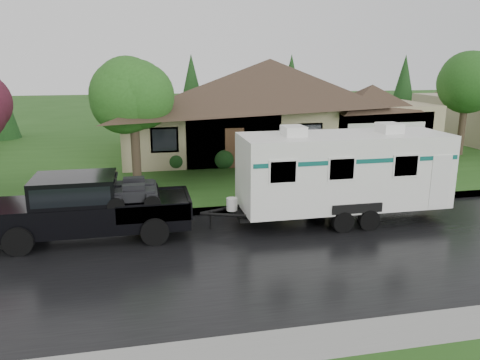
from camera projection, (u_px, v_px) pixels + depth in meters
name	position (u px, v px, depth m)	size (l,w,h in m)	color
ground	(319.00, 226.00, 16.42)	(140.00, 140.00, 0.00)	#255019
road	(343.00, 247.00, 14.52)	(140.00, 8.00, 0.01)	black
curb	(298.00, 205.00, 18.54)	(140.00, 0.50, 0.15)	gray
lawn	(235.00, 148.00, 30.62)	(140.00, 26.00, 0.15)	#255019
house_main	(275.00, 94.00, 29.11)	(19.44, 10.80, 6.90)	tan
tree_left_green	(133.00, 96.00, 20.14)	(3.49, 3.49, 5.77)	#382B1E
tree_right_green	(467.00, 85.00, 27.15)	(3.57, 3.57, 5.91)	#382B1E
shrub_row	(292.00, 155.00, 25.48)	(13.60, 1.00, 1.00)	#143814
pickup_truck	(86.00, 205.00, 15.04)	(6.29, 2.39, 2.10)	black
travel_trailer	(343.00, 170.00, 16.63)	(7.76, 2.73, 3.48)	white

